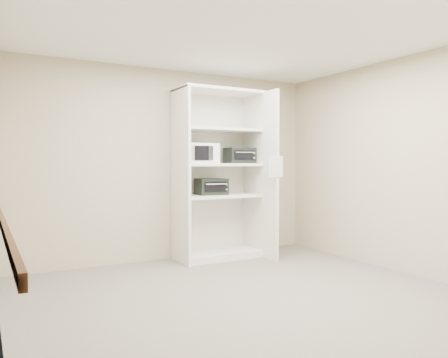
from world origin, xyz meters
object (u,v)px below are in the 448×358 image
toaster_oven_upper (239,156)px  toaster_oven_lower (211,187)px  shelving_unit (221,180)px  microwave (199,153)px

toaster_oven_upper → toaster_oven_lower: toaster_oven_upper is taller
shelving_unit → toaster_oven_lower: (-0.16, 0.01, -0.10)m
microwave → toaster_oven_upper: size_ratio=1.15×
shelving_unit → toaster_oven_upper: shelving_unit is taller
shelving_unit → microwave: 0.54m
microwave → toaster_oven_lower: 0.52m
microwave → toaster_oven_upper: bearing=2.1°
microwave → toaster_oven_lower: size_ratio=1.10×
microwave → toaster_oven_lower: bearing=12.0°
microwave → toaster_oven_lower: microwave is taller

